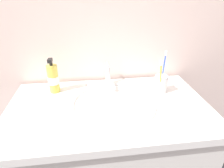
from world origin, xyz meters
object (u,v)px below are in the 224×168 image
Objects in this scene: faucet at (108,76)px; toothbrush_yellow at (161,75)px; toothbrush_cup at (161,84)px; toothbrush_blue at (164,68)px; soap_dispenser at (53,79)px.

toothbrush_yellow is at bearing -30.44° from faucet.
faucet is at bearing 157.74° from toothbrush_cup.
toothbrush_yellow reaches higher than faucet.
toothbrush_blue is 0.57m from soap_dispenser.
toothbrush_cup is 0.55m from soap_dispenser.
toothbrush_blue is (0.28, -0.08, 0.07)m from faucet.
faucet reaches higher than toothbrush_cup.
toothbrush_yellow is (0.24, -0.14, 0.06)m from faucet.
faucet is 0.28m from toothbrush_cup.
soap_dispenser is (-0.56, 0.04, -0.05)m from toothbrush_blue.
toothbrush_blue is at bearing 61.46° from toothbrush_cup.
toothbrush_blue is at bearing -15.41° from faucet.
toothbrush_yellow is 0.54m from soap_dispenser.
faucet is 0.86× the size of soap_dispenser.
toothbrush_cup is 0.49× the size of soap_dispenser.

